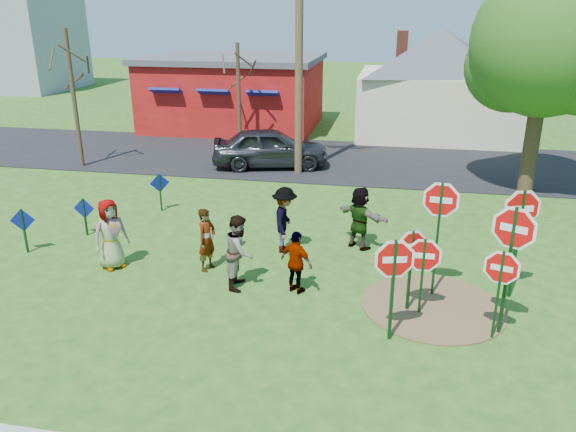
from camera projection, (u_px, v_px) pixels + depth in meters
The scene contains 27 objects.
ground at pixel (251, 271), 14.39m from camera, with size 120.00×120.00×0.00m, color #245217.
road at pixel (315, 159), 24.97m from camera, with size 120.00×7.50×0.04m, color black.
dirt_patch at pixel (433, 306), 12.68m from camera, with size 3.20×3.20×0.03m, color brown.
red_building at pixel (234, 91), 31.24m from camera, with size 9.40×7.69×3.90m.
cream_house at pixel (439, 78), 28.98m from camera, with size 9.40×9.40×6.50m.
distant_building at pixel (7, 38), 45.53m from camera, with size 10.00×8.00×8.00m, color #8C939E.
stop_sign_a at pixel (394, 268), 10.92m from camera, with size 1.06×0.29×2.33m.
stop_sign_b at pixel (440, 210), 12.52m from camera, with size 1.09×0.14×2.90m.
stop_sign_c at pixel (512, 242), 10.95m from camera, with size 1.06×0.54×2.93m.
stop_sign_d at pixel (521, 217), 12.46m from camera, with size 1.13×0.35×2.77m.
stop_sign_e at pixel (423, 261), 12.00m from camera, with size 1.03×0.07×1.90m.
stop_sign_f at pixel (501, 274), 10.97m from camera, with size 0.91×0.27×2.07m.
stop_sign_g at pixel (411, 253), 12.08m from camera, with size 0.81×0.47×2.03m.
blue_diamond_b at pixel (23, 226), 15.24m from camera, with size 0.63×0.22×1.28m.
blue_diamond_c at pixel (84, 213), 16.43m from camera, with size 0.63×0.08×1.16m.
blue_diamond_d at pixel (160, 188), 18.42m from camera, with size 0.55×0.36×1.28m.
person_a at pixel (110, 234), 14.31m from camera, with size 0.91×0.59×1.86m, color #354281.
person_b at pixel (207, 240), 14.23m from camera, with size 0.60×0.39×1.65m, color teal.
person_c at pixel (240, 251), 13.35m from camera, with size 0.88×0.69×1.81m, color brown.
person_d at pixel (285, 220), 15.27m from camera, with size 1.19×0.69×1.85m, color #2C2D31.
person_e at pixel (297, 263), 13.08m from camera, with size 0.90×0.38×1.54m, color #4F2F5C.
person_f at pixel (360, 218), 15.52m from camera, with size 1.65×0.53×1.78m, color #1E522C.
suv at pixel (270, 148), 23.45m from camera, with size 1.93×4.81×1.64m, color #28292D.
utility_pole at pixel (299, 41), 21.08m from camera, with size 2.40×0.30×9.80m.
leafy_tree at pixel (550, 50), 18.67m from camera, with size 5.49×5.01×7.80m.
bare_tree_west at pixel (71, 79), 22.63m from camera, with size 1.80×1.80×5.61m.
bare_tree_east at pixel (238, 81), 25.94m from camera, with size 1.80×1.80×4.88m.
Camera 1 is at (3.37, -12.59, 6.35)m, focal length 35.00 mm.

